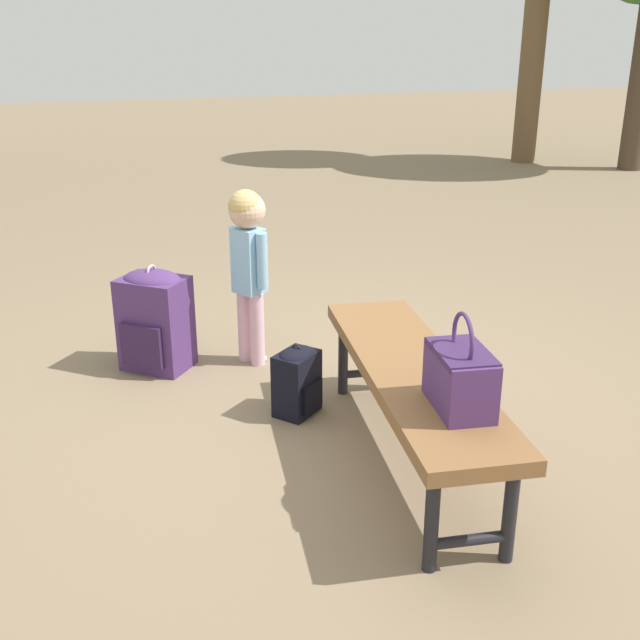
{
  "coord_description": "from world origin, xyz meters",
  "views": [
    {
      "loc": [
        -3.23,
        1.25,
        1.72
      ],
      "look_at": [
        -0.06,
        0.09,
        0.45
      ],
      "focal_mm": 42.4,
      "sensor_mm": 36.0,
      "label": 1
    }
  ],
  "objects_px": {
    "park_bench": "(412,378)",
    "backpack_small": "(297,379)",
    "backpack_large": "(155,317)",
    "handbag": "(460,376)",
    "child_standing": "(248,250)"
  },
  "relations": [
    {
      "from": "handbag",
      "to": "child_standing",
      "type": "bearing_deg",
      "value": 11.66
    },
    {
      "from": "park_bench",
      "to": "handbag",
      "type": "height_order",
      "value": "handbag"
    },
    {
      "from": "park_bench",
      "to": "backpack_small",
      "type": "height_order",
      "value": "park_bench"
    },
    {
      "from": "handbag",
      "to": "backpack_small",
      "type": "distance_m",
      "value": 1.1
    },
    {
      "from": "park_bench",
      "to": "handbag",
      "type": "relative_size",
      "value": 4.47
    },
    {
      "from": "backpack_large",
      "to": "backpack_small",
      "type": "bearing_deg",
      "value": -145.07
    },
    {
      "from": "park_bench",
      "to": "backpack_small",
      "type": "bearing_deg",
      "value": 28.06
    },
    {
      "from": "child_standing",
      "to": "backpack_large",
      "type": "height_order",
      "value": "child_standing"
    },
    {
      "from": "backpack_small",
      "to": "handbag",
      "type": "bearing_deg",
      "value": -163.21
    },
    {
      "from": "child_standing",
      "to": "backpack_large",
      "type": "xyz_separation_m",
      "value": [
        0.11,
        0.5,
        -0.36
      ]
    },
    {
      "from": "backpack_large",
      "to": "backpack_small",
      "type": "xyz_separation_m",
      "value": [
        -0.79,
        -0.55,
        -0.11
      ]
    },
    {
      "from": "handbag",
      "to": "child_standing",
      "type": "relative_size",
      "value": 0.38
    },
    {
      "from": "handbag",
      "to": "backpack_small",
      "type": "height_order",
      "value": "handbag"
    },
    {
      "from": "park_bench",
      "to": "child_standing",
      "type": "height_order",
      "value": "child_standing"
    },
    {
      "from": "handbag",
      "to": "backpack_large",
      "type": "bearing_deg",
      "value": 25.56
    }
  ]
}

